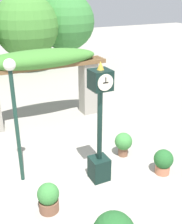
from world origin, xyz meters
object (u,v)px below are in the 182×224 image
object	(u,v)px
potted_plant_near_left	(123,143)
potted_plant_far_left	(163,161)
pedestal_clock	(100,131)
potted_plant_far_right	(48,197)
lamp_post	(14,103)

from	to	relation	value
potted_plant_near_left	potted_plant_far_left	world-z (taller)	potted_plant_near_left
pedestal_clock	potted_plant_far_right	bearing A→B (deg)	-160.73
potted_plant_near_left	lamp_post	xyz separation A→B (m)	(-3.12, 0.17, 1.81)
potted_plant_far_left	lamp_post	size ratio (longest dim) A/B	0.22
potted_plant_far_left	lamp_post	bearing A→B (deg)	158.06
potted_plant_near_left	potted_plant_far_left	distance (m)	1.38
pedestal_clock	lamp_post	size ratio (longest dim) A/B	0.98
pedestal_clock	potted_plant_far_right	world-z (taller)	pedestal_clock
pedestal_clock	potted_plant_near_left	xyz separation A→B (m)	(1.22, 0.71, -1.03)
potted_plant_near_left	lamp_post	distance (m)	3.61
potted_plant_far_right	lamp_post	world-z (taller)	lamp_post
pedestal_clock	lamp_post	world-z (taller)	lamp_post
potted_plant_near_left	potted_plant_far_left	xyz separation A→B (m)	(0.50, -1.29, -0.05)
pedestal_clock	potted_plant_near_left	bearing A→B (deg)	30.30
potted_plant_near_left	lamp_post	bearing A→B (deg)	176.84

